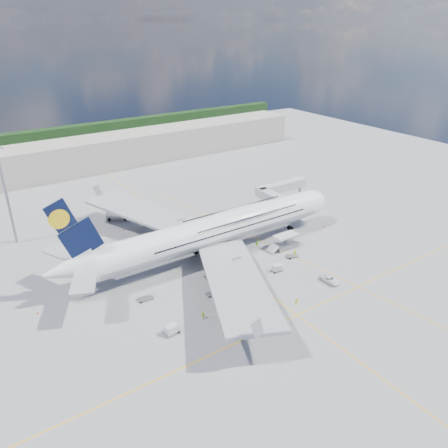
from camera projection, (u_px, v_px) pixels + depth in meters
ground at (238, 272)px, 102.12m from camera, size 300.00×300.00×0.00m
taxi_line_main at (238, 272)px, 102.12m from camera, size 0.25×220.00×0.01m
taxi_line_cross at (297, 315)px, 87.12m from camera, size 120.00×0.25×0.01m
taxi_line_diag at (259, 240)px, 116.71m from camera, size 14.16×99.06×0.01m
airliner at (216, 230)px, 106.84m from camera, size 77.26×79.15×23.71m
jet_bridge at (279, 192)px, 130.01m from camera, size 18.80×12.10×8.50m
cargo_loader at (285, 243)px, 112.28m from camera, size 8.53×3.20×3.67m
light_mast at (6, 196)px, 110.02m from camera, size 3.00×0.70×25.50m
terminal at (97, 153)px, 170.85m from camera, size 180.00×16.00×12.00m
tree_line at (143, 125)px, 225.72m from camera, size 160.00×6.00×8.00m
dolly_row_a at (171, 329)px, 81.48m from camera, size 3.21×2.05×1.89m
dolly_row_b at (213, 293)px, 93.49m from camera, size 3.16×1.88×0.44m
dolly_row_c at (211, 276)px, 99.74m from camera, size 3.41×2.69×0.44m
dolly_back at (145, 298)px, 91.69m from camera, size 3.29×1.97×0.46m
dolly_nose_far at (292, 256)px, 108.14m from camera, size 3.44×2.65×0.45m
dolly_nose_near at (277, 268)px, 101.85m from camera, size 2.93×2.00×1.69m
baggage_tug at (222, 307)px, 88.45m from camera, size 2.59×1.49×1.53m
catering_truck_inner at (182, 230)px, 118.13m from camera, size 7.20×4.47×4.00m
catering_truck_outer at (118, 214)px, 127.75m from camera, size 7.58×5.99×4.16m
service_van at (330, 280)px, 97.70m from camera, size 2.29×4.83×1.33m
crew_nose at (294, 233)px, 119.03m from camera, size 0.69×0.69×1.62m
crew_loader at (257, 244)px, 112.67m from camera, size 1.20×1.17×1.94m
crew_wing at (203, 315)px, 85.79m from camera, size 0.49×1.00×1.65m
crew_van at (295, 253)px, 108.49m from camera, size 0.98×1.09×1.88m
crew_tug at (296, 302)px, 89.82m from camera, size 1.20×0.93×1.63m
cone_nose at (324, 226)px, 123.71m from camera, size 0.46×0.46×0.58m
cone_wing_left_inner at (188, 240)px, 116.47m from camera, size 0.38×0.38×0.49m
cone_wing_left_outer at (124, 230)px, 121.80m from camera, size 0.41×0.41×0.52m
cone_wing_right_inner at (221, 270)px, 102.31m from camera, size 0.41×0.41×0.53m
cone_wing_right_outer at (236, 292)px, 93.85m from camera, size 0.43×0.43×0.55m
cone_tail at (38, 313)px, 87.35m from camera, size 0.39×0.39×0.50m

